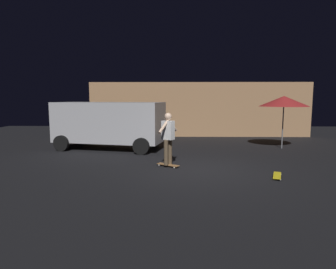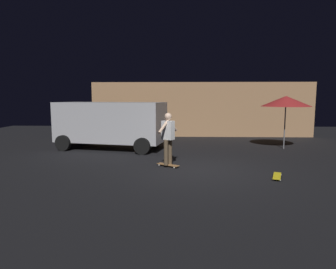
{
  "view_description": "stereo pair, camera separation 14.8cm",
  "coord_description": "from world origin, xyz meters",
  "px_view_note": "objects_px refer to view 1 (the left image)",
  "views": [
    {
      "loc": [
        -0.87,
        -8.82,
        2.21
      ],
      "look_at": [
        -1.04,
        0.4,
        1.05
      ],
      "focal_mm": 31.08,
      "sensor_mm": 36.0,
      "label": 1
    },
    {
      "loc": [
        -0.72,
        -8.82,
        2.21
      ],
      "look_at": [
        -1.04,
        0.4,
        1.05
      ],
      "focal_mm": 31.08,
      "sensor_mm": 36.0,
      "label": 2
    }
  ],
  "objects_px": {
    "patio_umbrella": "(284,101)",
    "skateboard_spare": "(277,176)",
    "parked_van": "(109,122)",
    "skater": "(168,135)",
    "skateboard_ridden": "(168,165)"
  },
  "relations": [
    {
      "from": "patio_umbrella",
      "to": "skateboard_spare",
      "type": "height_order",
      "value": "patio_umbrella"
    },
    {
      "from": "patio_umbrella",
      "to": "skateboard_spare",
      "type": "relative_size",
      "value": 2.87
    },
    {
      "from": "skateboard_spare",
      "to": "parked_van",
      "type": "bearing_deg",
      "value": 141.14
    },
    {
      "from": "skateboard_spare",
      "to": "skateboard_ridden",
      "type": "bearing_deg",
      "value": 157.98
    },
    {
      "from": "parked_van",
      "to": "skater",
      "type": "relative_size",
      "value": 2.92
    },
    {
      "from": "patio_umbrella",
      "to": "skater",
      "type": "xyz_separation_m",
      "value": [
        -4.96,
        -3.52,
        -1.04
      ]
    },
    {
      "from": "parked_van",
      "to": "skateboard_ridden",
      "type": "height_order",
      "value": "parked_van"
    },
    {
      "from": "skateboard_spare",
      "to": "skater",
      "type": "distance_m",
      "value": 3.47
    },
    {
      "from": "parked_van",
      "to": "patio_umbrella",
      "type": "relative_size",
      "value": 2.12
    },
    {
      "from": "parked_van",
      "to": "skater",
      "type": "xyz_separation_m",
      "value": [
        2.62,
        -3.35,
        -0.12
      ]
    },
    {
      "from": "parked_van",
      "to": "skateboard_spare",
      "type": "distance_m",
      "value": 7.41
    },
    {
      "from": "patio_umbrella",
      "to": "skateboard_ridden",
      "type": "bearing_deg",
      "value": -144.61
    },
    {
      "from": "parked_van",
      "to": "skateboard_spare",
      "type": "xyz_separation_m",
      "value": [
        5.7,
        -4.6,
        -1.11
      ]
    },
    {
      "from": "parked_van",
      "to": "skater",
      "type": "distance_m",
      "value": 4.25
    },
    {
      "from": "skateboard_ridden",
      "to": "skateboard_spare",
      "type": "relative_size",
      "value": 0.95
    }
  ]
}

